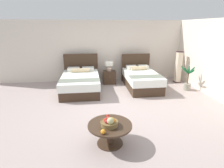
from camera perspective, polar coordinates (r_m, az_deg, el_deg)
The scene contains 13 objects.
ground_plane at distance 5.46m, azimuth 2.21°, elevation -7.33°, with size 10.12×9.67×0.02m, color #A89691.
wall_back at distance 8.02m, azimuth -1.44°, elevation 10.19°, with size 10.12×0.12×2.52m, color silver.
wall_side_right at distance 6.78m, azimuth 30.19°, elevation 6.48°, with size 0.12×5.27×2.52m, color beige.
bed_near_window at distance 6.88m, azimuth -9.67°, elevation 0.68°, with size 1.38×2.21×1.20m.
bed_near_corner at distance 7.16m, azimuth 8.97°, elevation 1.50°, with size 1.20×2.04×1.17m.
nightstand at distance 7.59m, azimuth -0.84°, elevation 2.10°, with size 0.52×0.44×0.53m.
table_lamp at distance 7.49m, azimuth -0.88°, elevation 5.91°, with size 0.33×0.33×0.39m.
coffee_table at distance 3.76m, azimuth -0.64°, elevation -13.95°, with size 0.87×0.87×0.44m.
fruit_bowl at distance 3.61m, azimuth -0.80°, elevation -11.82°, with size 0.34×0.34×0.21m.
loose_apple at distance 3.93m, azimuth -1.33°, elevation -9.85°, with size 0.07×0.07×0.07m.
loose_orange at distance 3.40m, azimuth -2.79°, elevation -14.51°, with size 0.09×0.09×0.09m.
floor_lamp_corner at distance 8.16m, azimuth 19.82°, elevation 4.93°, with size 0.24×0.24×1.30m.
potted_palm at distance 7.34m, azimuth 22.26°, elevation 0.66°, with size 0.48×0.55×0.90m.
Camera 1 is at (-0.87, -4.87, 2.28)m, focal length 29.59 mm.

